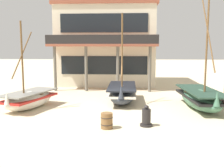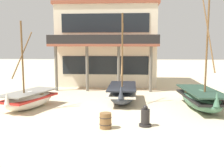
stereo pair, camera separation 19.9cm
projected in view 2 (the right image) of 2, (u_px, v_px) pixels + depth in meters
ground_plane at (111, 112)px, 14.77m from camera, size 120.00×120.00×0.00m
fishing_boat_near_left at (201, 98)px, 15.38m from camera, size 2.08×5.06×6.71m
fishing_boat_centre_large at (122, 93)px, 17.15m from camera, size 1.72×4.66×5.54m
fishing_boat_far_right at (30, 99)px, 15.49m from camera, size 2.54×4.06×4.95m
capstan_winch at (145, 118)px, 12.01m from camera, size 0.57×0.57×0.97m
wooden_barrel at (106, 121)px, 11.69m from camera, size 0.56×0.56×0.70m
harbor_building_main at (108, 45)px, 25.85m from camera, size 9.20×8.55×7.44m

